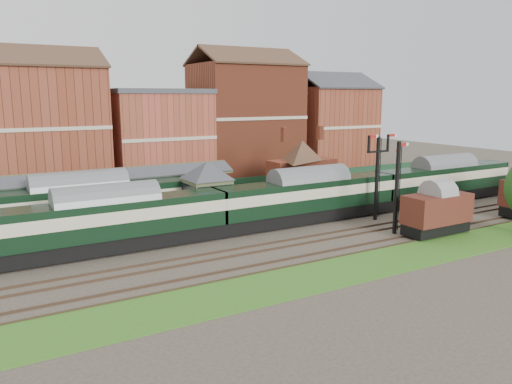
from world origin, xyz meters
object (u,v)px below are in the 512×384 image
platform_railcar (80,205)px  goods_van_a (437,211)px  dmu_train (309,196)px  semaphore_bracket (377,172)px  signal_box (207,192)px

platform_railcar → goods_van_a: (26.27, -15.50, -0.48)m
dmu_train → goods_van_a: dmu_train is taller
semaphore_bracket → dmu_train: size_ratio=0.15×
semaphore_bracket → goods_van_a: semaphore_bracket is taller
dmu_train → platform_railcar: size_ratio=2.91×
signal_box → goods_van_a: (15.82, -12.25, -1.09)m
signal_box → platform_railcar: signal_box is taller
platform_railcar → signal_box: bearing=-17.3°
goods_van_a → semaphore_bracket: bearing=96.9°
goods_van_a → signal_box: bearing=142.3°
dmu_train → goods_van_a: 11.36m
semaphore_bracket → goods_van_a: 7.02m
signal_box → semaphore_bracket: 16.16m
dmu_train → platform_railcar: (-19.36, 6.50, 0.07)m
signal_box → dmu_train: 9.51m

